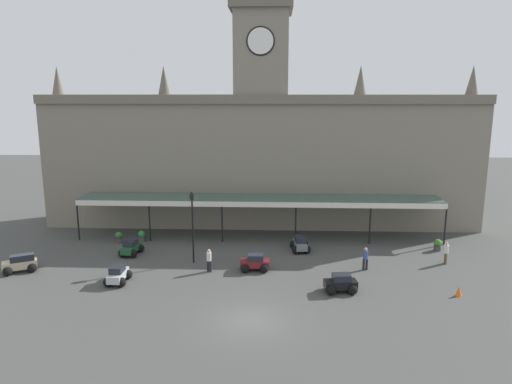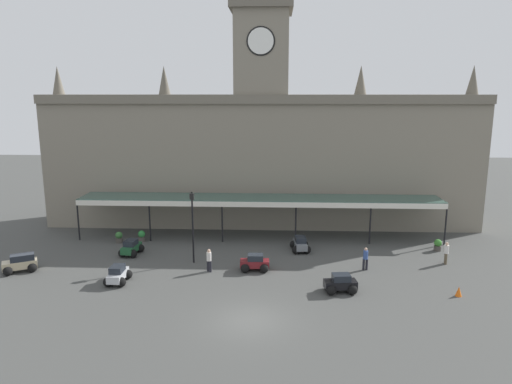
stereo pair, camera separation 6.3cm
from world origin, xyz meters
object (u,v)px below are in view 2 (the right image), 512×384
car_silver_sedan (118,275)px  planter_forecourt_centre (119,237)px  pedestrian_crossing_forecourt (365,258)px  car_green_sedan (131,248)px  victorian_lamppost (193,219)px  car_beige_estate (21,264)px  car_grey_sedan (300,245)px  pedestrian_beside_cars (446,252)px  planter_near_kerb (142,236)px  traffic_cone (459,291)px  planter_by_canopy (438,245)px  pedestrian_near_entrance (209,259)px  car_maroon_sedan (255,264)px  car_black_sedan (340,284)px

car_silver_sedan → planter_forecourt_centre: (-2.75, 8.48, -0.01)m
car_silver_sedan → pedestrian_crossing_forecourt: 17.16m
car_green_sedan → victorian_lamppost: 6.10m
car_silver_sedan → planter_forecourt_centre: size_ratio=2.14×
car_beige_estate → car_grey_sedan: bearing=15.0°
pedestrian_beside_cars → planter_forecourt_centre: bearing=171.3°
car_grey_sedan → pedestrian_beside_cars: (10.61, -2.47, 0.41)m
planter_near_kerb → car_silver_sedan: bearing=-84.1°
traffic_cone → car_green_sedan: bearing=163.4°
traffic_cone → planter_by_canopy: (1.57, 8.71, 0.18)m
pedestrian_near_entrance → car_grey_sedan: bearing=35.8°
car_beige_estate → traffic_cone: (29.41, -2.84, -0.25)m
pedestrian_beside_cars → car_maroon_sedan: bearing=-172.2°
car_green_sedan → planter_by_canopy: size_ratio=2.25×
car_beige_estate → pedestrian_beside_cars: size_ratio=1.46×
car_green_sedan → car_grey_sedan: bearing=6.2°
car_black_sedan → traffic_cone: size_ratio=3.40×
victorian_lamppost → planter_by_canopy: size_ratio=5.64×
car_maroon_sedan → traffic_cone: 13.42m
car_beige_estate → car_green_sedan: bearing=30.2°
car_silver_sedan → traffic_cone: bearing=-3.1°
pedestrian_near_entrance → car_green_sedan: bearing=153.1°
planter_near_kerb → car_black_sedan: bearing=-32.1°
car_green_sedan → pedestrian_beside_cars: 23.89m
car_green_sedan → pedestrian_crossing_forecourt: bearing=-8.1°
car_green_sedan → pedestrian_near_entrance: 7.41m
victorian_lamppost → car_green_sedan: bearing=163.2°
pedestrian_near_entrance → planter_near_kerb: pedestrian_near_entrance is taller
car_beige_estate → car_maroon_sedan: size_ratio=1.17×
planter_by_canopy → pedestrian_near_entrance: bearing=-163.3°
planter_forecourt_centre → car_maroon_sedan: bearing=-26.5°
car_black_sedan → pedestrian_crossing_forecourt: (2.28, 3.92, 0.41)m
pedestrian_beside_cars → traffic_cone: (-1.17, -5.73, -0.60)m
car_black_sedan → car_silver_sedan: (-14.61, 0.87, 0.00)m
car_grey_sedan → traffic_cone: bearing=-41.0°
car_silver_sedan → victorian_lamppost: bearing=42.5°
pedestrian_beside_cars → planter_near_kerb: pedestrian_beside_cars is taller
car_maroon_sedan → traffic_cone: car_maroon_sedan is taller
car_maroon_sedan → traffic_cone: bearing=-16.4°
pedestrian_crossing_forecourt → pedestrian_near_entrance: size_ratio=1.00×
car_silver_sedan → victorian_lamppost: victorian_lamppost is taller
pedestrian_near_entrance → planter_by_canopy: size_ratio=1.74×
car_black_sedan → car_silver_sedan: 14.63m
car_grey_sedan → car_green_sedan: bearing=-173.8°
car_silver_sedan → car_grey_sedan: (12.45, 7.02, 0.00)m
planter_by_canopy → car_green_sedan: bearing=-175.4°
car_beige_estate → victorian_lamppost: bearing=11.2°
car_grey_sedan → planter_near_kerb: (-13.37, 1.87, -0.01)m
car_black_sedan → car_beige_estate: (-22.13, 2.53, 0.06)m
car_green_sedan → planter_near_kerb: (-0.12, 3.31, -0.01)m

